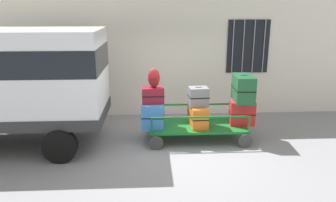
{
  "coord_description": "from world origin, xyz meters",
  "views": [
    {
      "loc": [
        -0.57,
        -6.91,
        3.07
      ],
      "look_at": [
        -0.17,
        0.49,
        0.97
      ],
      "focal_mm": 35.25,
      "sensor_mm": 36.0,
      "label": 1
    }
  ],
  "objects_px": {
    "suitcase_midleft_bottom": "(198,115)",
    "luggage_cart": "(197,127)",
    "suitcase_center_bottom": "(242,113)",
    "backpack": "(154,78)",
    "suitcase_left_middle": "(153,95)",
    "suitcase_center_middle": "(243,88)",
    "suitcase_midleft_middle": "(198,96)",
    "suitcase_left_bottom": "(153,114)"
  },
  "relations": [
    {
      "from": "suitcase_left_middle",
      "to": "suitcase_midleft_bottom",
      "type": "height_order",
      "value": "suitcase_left_middle"
    },
    {
      "from": "suitcase_midleft_bottom",
      "to": "suitcase_midleft_middle",
      "type": "height_order",
      "value": "suitcase_midleft_middle"
    },
    {
      "from": "suitcase_midleft_middle",
      "to": "suitcase_left_bottom",
      "type": "bearing_deg",
      "value": 179.35
    },
    {
      "from": "suitcase_midleft_middle",
      "to": "suitcase_center_bottom",
      "type": "bearing_deg",
      "value": 0.51
    },
    {
      "from": "suitcase_left_bottom",
      "to": "suitcase_midleft_middle",
      "type": "relative_size",
      "value": 1.49
    },
    {
      "from": "luggage_cart",
      "to": "suitcase_midleft_bottom",
      "type": "distance_m",
      "value": 0.3
    },
    {
      "from": "suitcase_center_bottom",
      "to": "suitcase_center_middle",
      "type": "xyz_separation_m",
      "value": [
        0.0,
        0.03,
        0.6
      ]
    },
    {
      "from": "suitcase_center_bottom",
      "to": "backpack",
      "type": "xyz_separation_m",
      "value": [
        -2.09,
        -0.02,
        0.88
      ]
    },
    {
      "from": "suitcase_center_middle",
      "to": "backpack",
      "type": "height_order",
      "value": "backpack"
    },
    {
      "from": "suitcase_midleft_bottom",
      "to": "suitcase_midleft_middle",
      "type": "distance_m",
      "value": 0.47
    },
    {
      "from": "suitcase_center_bottom",
      "to": "backpack",
      "type": "distance_m",
      "value": 2.27
    },
    {
      "from": "suitcase_midleft_middle",
      "to": "backpack",
      "type": "relative_size",
      "value": 1.08
    },
    {
      "from": "suitcase_left_bottom",
      "to": "suitcase_center_middle",
      "type": "relative_size",
      "value": 0.88
    },
    {
      "from": "suitcase_left_middle",
      "to": "suitcase_midleft_bottom",
      "type": "bearing_deg",
      "value": 1.45
    },
    {
      "from": "suitcase_center_middle",
      "to": "suitcase_center_bottom",
      "type": "bearing_deg",
      "value": -90.0
    },
    {
      "from": "luggage_cart",
      "to": "backpack",
      "type": "bearing_deg",
      "value": -177.54
    },
    {
      "from": "suitcase_left_middle",
      "to": "suitcase_midleft_bottom",
      "type": "relative_size",
      "value": 0.6
    },
    {
      "from": "suitcase_center_middle",
      "to": "luggage_cart",
      "type": "bearing_deg",
      "value": -179.67
    },
    {
      "from": "suitcase_midleft_middle",
      "to": "suitcase_center_bottom",
      "type": "relative_size",
      "value": 0.78
    },
    {
      "from": "suitcase_left_middle",
      "to": "suitcase_midleft_middle",
      "type": "bearing_deg",
      "value": -1.06
    },
    {
      "from": "luggage_cart",
      "to": "suitcase_midleft_bottom",
      "type": "bearing_deg",
      "value": 90.0
    },
    {
      "from": "suitcase_left_middle",
      "to": "suitcase_center_middle",
      "type": "relative_size",
      "value": 0.65
    },
    {
      "from": "luggage_cart",
      "to": "suitcase_center_middle",
      "type": "xyz_separation_m",
      "value": [
        1.06,
        0.01,
        0.94
      ]
    },
    {
      "from": "luggage_cart",
      "to": "suitcase_left_middle",
      "type": "relative_size",
      "value": 4.47
    },
    {
      "from": "suitcase_left_bottom",
      "to": "suitcase_left_middle",
      "type": "relative_size",
      "value": 1.35
    },
    {
      "from": "suitcase_center_bottom",
      "to": "suitcase_left_bottom",
      "type": "bearing_deg",
      "value": 179.93
    },
    {
      "from": "suitcase_left_bottom",
      "to": "suitcase_midleft_bottom",
      "type": "relative_size",
      "value": 0.81
    },
    {
      "from": "luggage_cart",
      "to": "suitcase_midleft_bottom",
      "type": "height_order",
      "value": "suitcase_midleft_bottom"
    },
    {
      "from": "suitcase_left_bottom",
      "to": "suitcase_center_bottom",
      "type": "xyz_separation_m",
      "value": [
        2.12,
        -0.0,
        0.0
      ]
    },
    {
      "from": "suitcase_left_middle",
      "to": "suitcase_midleft_bottom",
      "type": "xyz_separation_m",
      "value": [
        1.06,
        0.03,
        -0.51
      ]
    },
    {
      "from": "suitcase_left_middle",
      "to": "backpack",
      "type": "bearing_deg",
      "value": -55.38
    },
    {
      "from": "suitcase_midleft_bottom",
      "to": "luggage_cart",
      "type": "bearing_deg",
      "value": -90.0
    },
    {
      "from": "suitcase_left_middle",
      "to": "suitcase_midleft_middle",
      "type": "distance_m",
      "value": 1.06
    },
    {
      "from": "luggage_cart",
      "to": "suitcase_left_bottom",
      "type": "height_order",
      "value": "suitcase_left_bottom"
    },
    {
      "from": "suitcase_midleft_bottom",
      "to": "suitcase_left_bottom",
      "type": "bearing_deg",
      "value": -178.15
    },
    {
      "from": "suitcase_midleft_middle",
      "to": "luggage_cart",
      "type": "bearing_deg",
      "value": 90.0
    },
    {
      "from": "backpack",
      "to": "suitcase_left_bottom",
      "type": "bearing_deg",
      "value": 131.26
    },
    {
      "from": "suitcase_midleft_middle",
      "to": "backpack",
      "type": "xyz_separation_m",
      "value": [
        -1.03,
        -0.02,
        0.45
      ]
    },
    {
      "from": "backpack",
      "to": "suitcase_center_bottom",
      "type": "bearing_deg",
      "value": 0.68
    },
    {
      "from": "suitcase_midleft_bottom",
      "to": "backpack",
      "type": "bearing_deg",
      "value": -176.58
    },
    {
      "from": "suitcase_left_middle",
      "to": "suitcase_center_bottom",
      "type": "xyz_separation_m",
      "value": [
        2.12,
        -0.01,
        -0.47
      ]
    },
    {
      "from": "suitcase_midleft_bottom",
      "to": "backpack",
      "type": "relative_size",
      "value": 1.98
    }
  ]
}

